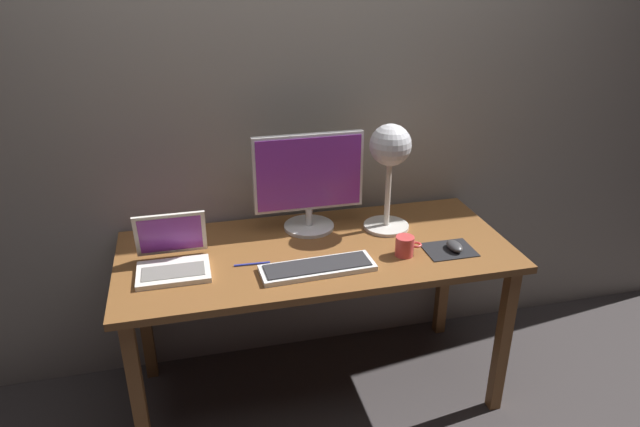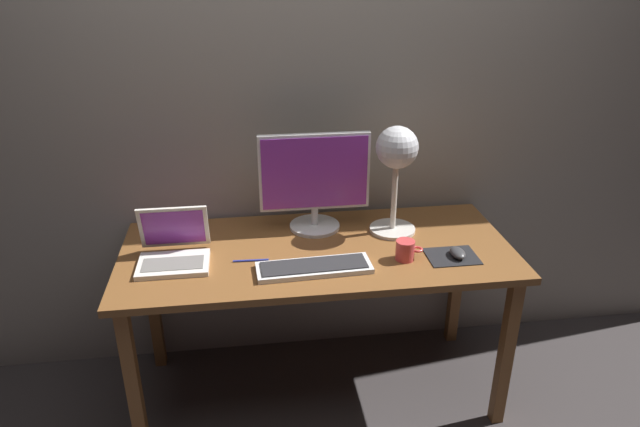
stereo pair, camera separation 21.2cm
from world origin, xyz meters
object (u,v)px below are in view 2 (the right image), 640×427
(mouse, at_px, (458,253))
(pen, at_px, (251,260))
(monitor, at_px, (315,179))
(keyboard_main, at_px, (314,267))
(laptop, at_px, (174,246))
(coffee_mug, at_px, (406,250))
(desk_lamp, at_px, (397,157))

(mouse, bearing_deg, pen, 174.56)
(monitor, xyz_separation_m, keyboard_main, (-0.05, -0.37, -0.22))
(monitor, height_order, laptop, monitor)
(mouse, bearing_deg, coffee_mug, 176.63)
(monitor, distance_m, laptop, 0.64)
(mouse, bearing_deg, keyboard_main, -177.68)
(monitor, relative_size, desk_lamp, 1.01)
(desk_lamp, height_order, pen, desk_lamp)
(keyboard_main, relative_size, coffee_mug, 4.06)
(laptop, bearing_deg, pen, -10.52)
(monitor, bearing_deg, pen, -137.19)
(keyboard_main, bearing_deg, laptop, 163.71)
(keyboard_main, relative_size, mouse, 4.65)
(coffee_mug, xyz_separation_m, pen, (-0.61, 0.07, -0.04))
(laptop, distance_m, pen, 0.31)
(desk_lamp, xyz_separation_m, mouse, (0.20, -0.27, -0.32))
(mouse, xyz_separation_m, pen, (-0.82, 0.08, -0.02))
(laptop, xyz_separation_m, pen, (0.30, -0.06, -0.05))
(desk_lamp, relative_size, pen, 3.35)
(keyboard_main, height_order, coffee_mug, coffee_mug)
(monitor, bearing_deg, mouse, -33.02)
(monitor, xyz_separation_m, laptop, (-0.58, -0.21, -0.17))
(monitor, distance_m, keyboard_main, 0.43)
(laptop, bearing_deg, coffee_mug, -7.60)
(pen, bearing_deg, mouse, -5.44)
(monitor, height_order, coffee_mug, monitor)
(laptop, distance_m, coffee_mug, 0.91)
(desk_lamp, bearing_deg, pen, -162.98)
(keyboard_main, distance_m, desk_lamp, 0.58)
(desk_lamp, height_order, mouse, desk_lamp)
(keyboard_main, xyz_separation_m, laptop, (-0.53, 0.16, 0.05))
(keyboard_main, relative_size, laptop, 1.64)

